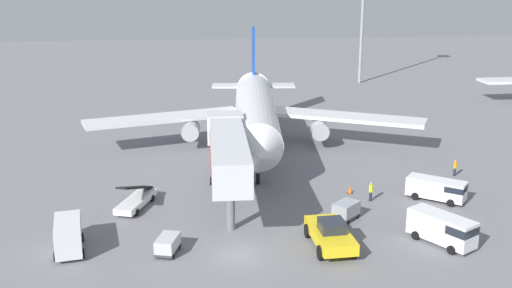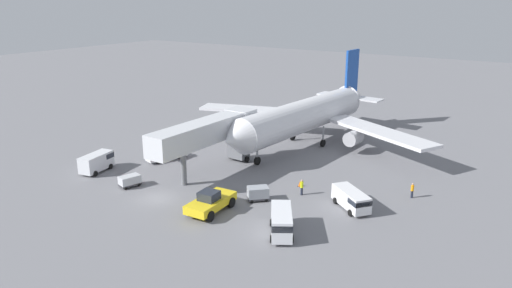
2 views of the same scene
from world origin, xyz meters
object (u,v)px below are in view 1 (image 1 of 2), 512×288
Objects in this scene: pushback_tug at (330,234)px; ground_crew_worker_foreground at (455,167)px; baggage_cart_rear_right at (346,210)px; baggage_cart_far_right at (168,244)px; ground_crew_worker_midground at (371,191)px; jet_bridge at (228,150)px; service_van_mid_left at (438,188)px; safety_cone_alpha at (350,190)px; service_van_near_left at (443,228)px; airplane_at_gate at (255,112)px; belt_loader_truck at (136,199)px; service_van_outer_right at (68,234)px.

pushback_tug is 3.54× the size of ground_crew_worker_foreground.
baggage_cart_rear_right is at bearing 64.06° from pushback_tug.
ground_crew_worker_midground is at bearing 26.26° from baggage_cart_far_right.
ground_crew_worker_midground is (13.03, -0.25, -4.27)m from jet_bridge.
service_van_mid_left is 1.99× the size of baggage_cart_rear_right.
jet_bridge is 12.53m from pushback_tug.
safety_cone_alpha is at bearing 33.49° from baggage_cart_far_right.
service_van_near_left reaches higher than service_van_mid_left.
ground_crew_worker_foreground is (19.39, -11.72, -3.62)m from airplane_at_gate.
baggage_cart_rear_right is (5.46, -21.69, -3.69)m from airplane_at_gate.
belt_loader_truck reaches higher than service_van_near_left.
belt_loader_truck is at bearing 147.66° from pushback_tug.
pushback_tug is at bearing -122.54° from ground_crew_worker_midground.
jet_bridge is 15.23m from service_van_outer_right.
service_van_mid_left is at bearing -124.55° from ground_crew_worker_foreground.
safety_cone_alpha is at bearing 160.85° from service_van_mid_left.
service_van_near_left reaches higher than baggage_cart_rear_right.
airplane_at_gate is 56.31× the size of safety_cone_alpha.
ground_crew_worker_midground is at bearing -57.64° from safety_cone_alpha.
pushback_tug is 12.28m from baggage_cart_far_right.
ground_crew_worker_midground is (18.08, 8.92, 0.22)m from baggage_cart_far_right.
pushback_tug reaches higher than ground_crew_worker_foreground.
ground_crew_worker_foreground is (13.93, 9.97, 0.08)m from baggage_cart_rear_right.
jet_bridge reaches higher than baggage_cart_far_right.
service_van_outer_right is 28.51m from service_van_near_left.
service_van_near_left is (-3.24, -9.01, 0.18)m from service_van_mid_left.
airplane_at_gate is 20.10m from ground_crew_worker_midground.
ground_crew_worker_midground reaches higher than safety_cone_alpha.
service_van_outer_right reaches higher than ground_crew_worker_midground.
baggage_cart_rear_right is 5.16m from ground_crew_worker_midground.
airplane_at_gate is at bearing 115.43° from safety_cone_alpha.
airplane_at_gate is at bearing 129.37° from service_van_mid_left.
service_van_mid_left is at bearing -4.34° from ground_crew_worker_midground.
service_van_mid_left is at bearing 20.25° from baggage_cart_rear_right.
pushback_tug reaches higher than ground_crew_worker_midground.
service_van_near_left is 12.43m from safety_cone_alpha.
baggage_cart_rear_right is (22.22, 3.57, -0.47)m from service_van_outer_right.
ground_crew_worker_foreground reaches higher than safety_cone_alpha.
service_van_near_left is 21.02m from baggage_cart_far_right.
baggage_cart_far_right is 1.45× the size of ground_crew_worker_midground.
jet_bridge is 6.61× the size of baggage_cart_far_right.
baggage_cart_rear_right is 1.44× the size of ground_crew_worker_midground.
ground_crew_worker_midground is at bearing 50.13° from baggage_cart_rear_right.
jet_bridge is 12.80m from safety_cone_alpha.
service_van_outer_right is 1.85× the size of baggage_cart_far_right.
jet_bridge is 3.35× the size of service_van_mid_left.
jet_bridge is at bearing 177.86° from service_van_mid_left.
airplane_at_gate is 6.56× the size of pushback_tug.
airplane_at_gate reaches higher than pushback_tug.
airplane_at_gate is at bearing 56.45° from service_van_outer_right.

